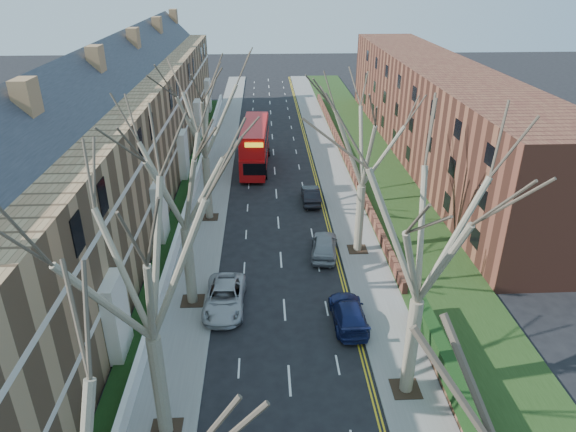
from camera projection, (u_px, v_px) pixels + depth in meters
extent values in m
cube|color=slate|center=(216.00, 171.00, 52.74)|extent=(3.00, 102.00, 0.12)
cube|color=slate|center=(332.00, 169.00, 53.26)|extent=(3.00, 102.00, 0.12)
cube|color=#926D4A|center=(112.00, 152.00, 43.05)|extent=(9.00, 78.00, 10.00)
cube|color=#292C32|center=(101.00, 79.00, 40.44)|extent=(4.67, 78.00, 4.67)
cube|color=silver|center=(168.00, 167.00, 43.90)|extent=(0.12, 78.00, 0.35)
cube|color=silver|center=(163.00, 128.00, 42.38)|extent=(0.12, 78.00, 0.35)
cube|color=brown|center=(436.00, 111.00, 55.21)|extent=(8.00, 54.00, 10.00)
cube|color=brown|center=(343.00, 152.00, 56.71)|extent=(0.35, 54.00, 0.90)
cube|color=white|center=(190.00, 198.00, 45.23)|extent=(0.30, 78.00, 1.00)
cube|color=#1F3513|center=(375.00, 168.00, 53.42)|extent=(6.00, 102.00, 0.06)
cylinder|color=#6D634E|center=(160.00, 387.00, 21.90)|extent=(0.64, 0.64, 5.25)
cube|color=#2D2116|center=(166.00, 431.00, 23.04)|extent=(1.40, 1.40, 0.05)
cylinder|color=#6D634E|center=(189.00, 266.00, 30.93)|extent=(0.64, 0.64, 5.07)
cube|color=#2D2116|center=(193.00, 301.00, 32.03)|extent=(1.40, 1.40, 0.05)
cylinder|color=#6D634E|center=(208.00, 188.00, 41.69)|extent=(0.60, 0.60, 5.25)
cube|color=#2D2116|center=(210.00, 217.00, 42.82)|extent=(1.40, 1.40, 0.05)
cylinder|color=#6D634E|center=(411.00, 347.00, 24.20)|extent=(0.64, 0.64, 5.25)
cube|color=#2D2116|center=(406.00, 389.00, 25.33)|extent=(1.40, 1.40, 0.05)
cylinder|color=#6D634E|center=(359.00, 219.00, 36.83)|extent=(0.60, 0.60, 5.07)
cube|color=#2D2116|center=(357.00, 249.00, 37.92)|extent=(1.40, 1.40, 0.05)
cube|color=#B20C0E|center=(255.00, 154.00, 53.47)|extent=(2.99, 10.90, 2.16)
cube|color=#B20C0E|center=(255.00, 135.00, 52.57)|extent=(2.96, 10.36, 1.96)
cube|color=black|center=(255.00, 150.00, 53.28)|extent=(2.96, 10.04, 0.88)
cube|color=black|center=(255.00, 134.00, 52.53)|extent=(2.95, 9.82, 0.88)
imported|color=#ABADB1|center=(225.00, 298.00, 31.34)|extent=(2.53, 5.23, 1.43)
imported|color=#161F50|center=(349.00, 313.00, 30.01)|extent=(1.99, 4.71, 1.36)
imported|color=gray|center=(324.00, 245.00, 37.16)|extent=(2.42, 4.73, 1.54)
imported|color=black|center=(311.00, 195.00, 45.60)|extent=(1.49, 4.26, 1.40)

